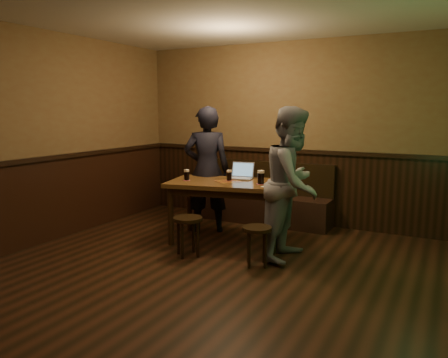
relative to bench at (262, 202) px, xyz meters
name	(u,v)px	position (x,y,z in m)	size (l,w,h in m)	color
room	(195,167)	(0.32, -2.53, 0.89)	(5.04, 6.04, 2.84)	black
bench	(262,202)	(0.00, 0.00, 0.00)	(2.20, 0.50, 0.95)	black
pub_table	(228,189)	(0.00, -1.18, 0.40)	(1.69, 1.18, 0.83)	brown
stool_left	(188,225)	(-0.16, -1.93, 0.07)	(0.37, 0.37, 0.48)	black
stool_right	(257,235)	(0.72, -1.85, 0.05)	(0.42, 0.42, 0.46)	black
pint_left	(187,175)	(-0.53, -1.37, 0.59)	(0.10, 0.10, 0.15)	#AB1534
pint_mid	(229,175)	(-0.01, -1.12, 0.59)	(0.09, 0.09, 0.15)	#AB1534
pint_right	(261,177)	(0.47, -1.17, 0.60)	(0.12, 0.12, 0.18)	#AB1534
laptop	(242,174)	(0.06, -0.89, 0.57)	(0.35, 0.29, 0.22)	silver
menu	(271,187)	(0.67, -1.30, 0.51)	(0.22, 0.15, 0.00)	silver
person_suit	(207,170)	(-0.51, -0.86, 0.60)	(0.66, 0.44, 1.82)	black
person_grey	(293,184)	(0.98, -1.39, 0.59)	(0.88, 0.68, 1.81)	gray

